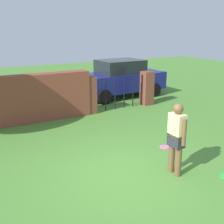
% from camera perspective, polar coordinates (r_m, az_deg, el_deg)
% --- Properties ---
extents(ground_plane, '(40.00, 40.00, 0.00)m').
position_cam_1_polar(ground_plane, '(6.62, 2.67, -12.19)').
color(ground_plane, '#4C8433').
extents(brick_wall, '(5.48, 0.50, 1.64)m').
position_cam_1_polar(brick_wall, '(10.11, -19.25, 2.07)').
color(brick_wall, brown).
rests_on(brick_wall, ground).
extents(person, '(0.22, 0.54, 1.62)m').
position_cam_1_polar(person, '(6.44, 12.56, -4.65)').
color(person, brown).
rests_on(person, ground).
extents(fence_gate, '(3.09, 0.44, 1.40)m').
position_cam_1_polar(fence_gate, '(11.55, 1.52, 4.06)').
color(fence_gate, brown).
rests_on(fence_gate, ground).
extents(car, '(4.27, 2.06, 1.72)m').
position_cam_1_polar(car, '(13.58, 1.61, 6.62)').
color(car, navy).
rests_on(car, ground).
extents(frisbee_pink, '(0.27, 0.27, 0.02)m').
position_cam_1_polar(frisbee_pink, '(8.11, 10.28, -6.79)').
color(frisbee_pink, pink).
rests_on(frisbee_pink, ground).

